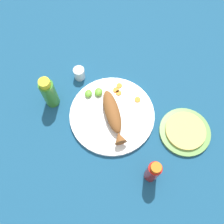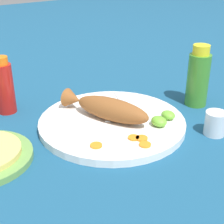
{
  "view_description": "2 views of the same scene",
  "coord_description": "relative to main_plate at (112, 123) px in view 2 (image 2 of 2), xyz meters",
  "views": [
    {
      "loc": [
        -0.42,
        -0.07,
        0.97
      ],
      "look_at": [
        0.0,
        0.0,
        0.04
      ],
      "focal_mm": 40.0,
      "sensor_mm": 36.0,
      "label": 1
    },
    {
      "loc": [
        0.61,
        -0.42,
        0.4
      ],
      "look_at": [
        0.0,
        0.0,
        0.04
      ],
      "focal_mm": 55.0,
      "sensor_mm": 36.0,
      "label": 2
    }
  ],
  "objects": [
    {
      "name": "ground_plane",
      "position": [
        0.0,
        0.0,
        -0.01
      ],
      "size": [
        4.0,
        4.0,
        0.0
      ],
      "primitive_type": "plane",
      "color": "navy"
    },
    {
      "name": "main_plate",
      "position": [
        0.0,
        0.0,
        0.0
      ],
      "size": [
        0.36,
        0.36,
        0.02
      ],
      "primitive_type": "cylinder",
      "color": "white",
      "rests_on": "ground_plane"
    },
    {
      "name": "fried_fish",
      "position": [
        -0.01,
        -0.01,
        0.04
      ],
      "size": [
        0.24,
        0.14,
        0.05
      ],
      "rotation": [
        0.0,
        0.0,
        0.41
      ],
      "color": "brown",
      "rests_on": "main_plate"
    },
    {
      "name": "fork_near",
      "position": [
        -0.08,
        0.04,
        0.01
      ],
      "size": [
        0.16,
        0.11,
        0.0
      ],
      "rotation": [
        0.0,
        0.0,
        8.85
      ],
      "color": "silver",
      "rests_on": "main_plate"
    },
    {
      "name": "fork_far",
      "position": [
        -0.05,
        0.08,
        0.01
      ],
      "size": [
        0.18,
        0.08,
        0.0
      ],
      "rotation": [
        0.0,
        0.0,
        9.03
      ],
      "color": "silver",
      "rests_on": "main_plate"
    },
    {
      "name": "carrot_slice_near",
      "position": [
        0.08,
        -0.1,
        0.01
      ],
      "size": [
        0.03,
        0.03,
        0.0
      ],
      "primitive_type": "cylinder",
      "color": "orange",
      "rests_on": "main_plate"
    },
    {
      "name": "carrot_slice_mid",
      "position": [
        0.1,
        -0.01,
        0.01
      ],
      "size": [
        0.03,
        0.03,
        0.0
      ],
      "primitive_type": "cylinder",
      "color": "orange",
      "rests_on": "main_plate"
    },
    {
      "name": "carrot_slice_far",
      "position": [
        0.14,
        -0.01,
        0.01
      ],
      "size": [
        0.03,
        0.03,
        0.0
      ],
      "primitive_type": "cylinder",
      "color": "orange",
      "rests_on": "main_plate"
    },
    {
      "name": "carrot_slice_extra",
      "position": [
        0.11,
        0.0,
        0.01
      ],
      "size": [
        0.03,
        0.03,
        0.0
      ],
      "primitive_type": "cylinder",
      "color": "orange",
      "rests_on": "main_plate"
    },
    {
      "name": "lime_wedge_main",
      "position": [
        0.09,
        0.07,
        0.02
      ],
      "size": [
        0.04,
        0.03,
        0.02
      ],
      "primitive_type": "ellipsoid",
      "color": "#6BB233",
      "rests_on": "main_plate"
    },
    {
      "name": "lime_wedge_side",
      "position": [
        0.07,
        0.11,
        0.02
      ],
      "size": [
        0.04,
        0.03,
        0.02
      ],
      "primitive_type": "ellipsoid",
      "color": "#6BB233",
      "rests_on": "main_plate"
    },
    {
      "name": "hot_sauce_bottle_red",
      "position": [
        -0.22,
        -0.18,
        0.06
      ],
      "size": [
        0.05,
        0.05,
        0.15
      ],
      "color": "#B21914",
      "rests_on": "ground_plane"
    },
    {
      "name": "hot_sauce_bottle_green",
      "position": [
        0.03,
        0.26,
        0.07
      ],
      "size": [
        0.06,
        0.06,
        0.17
      ],
      "color": "#3D8428",
      "rests_on": "ground_plane"
    },
    {
      "name": "salt_cup",
      "position": [
        0.17,
        0.17,
        0.02
      ],
      "size": [
        0.05,
        0.05,
        0.06
      ],
      "color": "silver",
      "rests_on": "ground_plane"
    }
  ]
}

